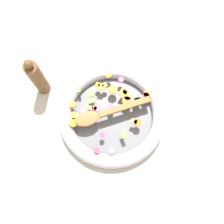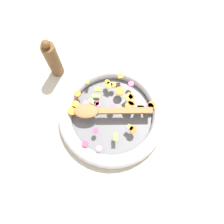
% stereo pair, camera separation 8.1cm
% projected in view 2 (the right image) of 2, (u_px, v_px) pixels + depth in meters
% --- Properties ---
extents(ground_plane, '(4.00, 4.00, 0.00)m').
position_uv_depth(ground_plane, '(112.00, 116.00, 0.86)').
color(ground_plane, beige).
extents(skillet, '(0.41, 0.41, 0.05)m').
position_uv_depth(skillet, '(112.00, 114.00, 0.84)').
color(skillet, slate).
rests_on(skillet, ground_plane).
extents(chopped_vegetables, '(0.29, 0.31, 0.01)m').
position_uv_depth(chopped_vegetables, '(113.00, 105.00, 0.82)').
color(chopped_vegetables, orange).
rests_on(chopped_vegetables, skillet).
extents(wooden_spoon, '(0.22, 0.24, 0.01)m').
position_uv_depth(wooden_spoon, '(104.00, 111.00, 0.80)').
color(wooden_spoon, olive).
rests_on(wooden_spoon, chopped_vegetables).
extents(pepper_mill, '(0.05, 0.05, 0.20)m').
position_uv_depth(pepper_mill, '(53.00, 59.00, 0.84)').
color(pepper_mill, brown).
rests_on(pepper_mill, ground_plane).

